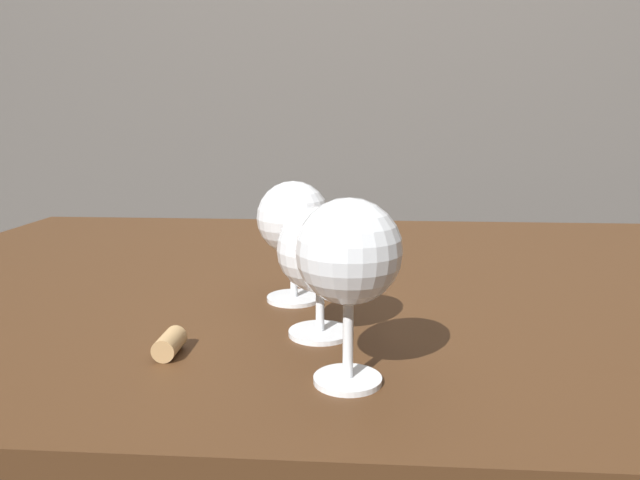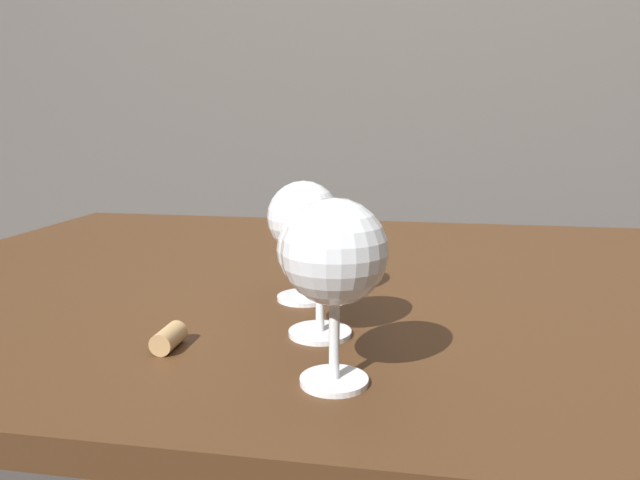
# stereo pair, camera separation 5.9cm
# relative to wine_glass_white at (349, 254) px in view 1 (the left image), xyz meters

# --- Properties ---
(back_wall) EXTENTS (5.00, 0.08, 2.60)m
(back_wall) POSITION_rel_wine_glass_white_xyz_m (0.05, 1.60, 0.49)
(back_wall) COLOR #59544F
(back_wall) RESTS_ON ground_plane
(dining_table) EXTENTS (1.51, 0.95, 0.70)m
(dining_table) POSITION_rel_wine_glass_white_xyz_m (0.05, 0.35, -0.18)
(dining_table) COLOR #472B16
(dining_table) RESTS_ON ground_plane
(wine_glass_white) EXTENTS (0.09, 0.09, 0.16)m
(wine_glass_white) POSITION_rel_wine_glass_white_xyz_m (0.00, 0.00, 0.00)
(wine_glass_white) COLOR white
(wine_glass_white) RESTS_ON dining_table
(wine_glass_merlot) EXTENTS (0.09, 0.09, 0.14)m
(wine_glass_merlot) POSITION_rel_wine_glass_white_xyz_m (-0.03, 0.11, -0.02)
(wine_glass_merlot) COLOR white
(wine_glass_merlot) RESTS_ON dining_table
(wine_glass_chardonnay) EXTENTS (0.09, 0.09, 0.15)m
(wine_glass_chardonnay) POSITION_rel_wine_glass_white_xyz_m (-0.07, 0.23, -0.01)
(wine_glass_chardonnay) COLOR white
(wine_glass_chardonnay) RESTS_ON dining_table
(cork) EXTENTS (0.02, 0.04, 0.02)m
(cork) POSITION_rel_wine_glass_white_xyz_m (-0.17, 0.05, -0.10)
(cork) COLOR tan
(cork) RESTS_ON dining_table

